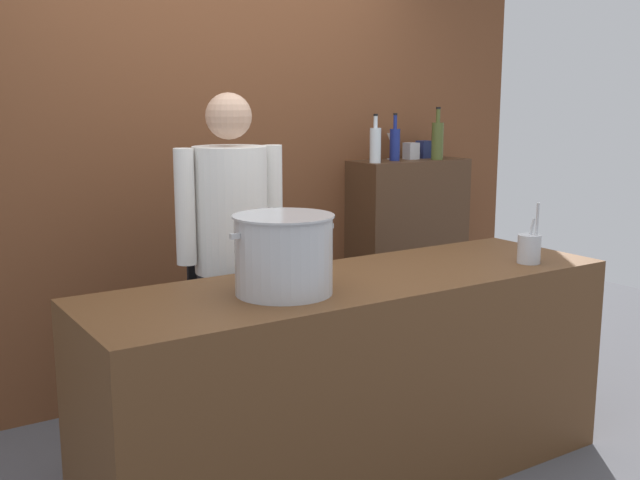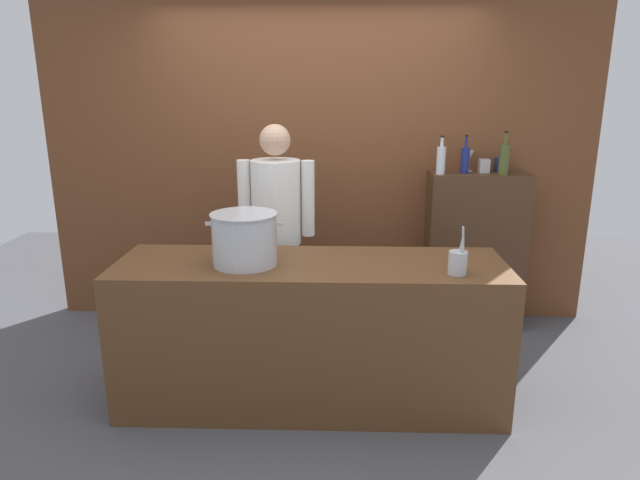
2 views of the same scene
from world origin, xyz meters
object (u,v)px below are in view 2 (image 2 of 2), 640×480
object	(u,v)px
wine_bottle_cobalt	(465,159)
spice_tin_navy	(500,165)
wine_glass_wide	(469,156)
wine_bottle_clear	(441,160)
wine_bottle_olive	(504,159)
utensil_crock	(458,262)
spice_tin_silver	(484,166)
chef	(277,225)
stockpot_large	(244,239)

from	to	relation	value
wine_bottle_cobalt	spice_tin_navy	xyz separation A→B (m)	(0.29, 0.06, -0.05)
wine_bottle_cobalt	wine_glass_wide	world-z (taller)	wine_bottle_cobalt
wine_bottle_clear	wine_bottle_olive	xyz separation A→B (m)	(0.47, -0.03, 0.01)
utensil_crock	wine_bottle_cobalt	world-z (taller)	wine_bottle_cobalt
wine_bottle_olive	spice_tin_silver	xyz separation A→B (m)	(-0.12, 0.11, -0.07)
wine_bottle_olive	spice_tin_silver	size ratio (longest dim) A/B	3.13
wine_bottle_clear	spice_tin_silver	size ratio (longest dim) A/B	2.78
spice_tin_silver	spice_tin_navy	bearing A→B (deg)	13.40
chef	utensil_crock	world-z (taller)	chef
utensil_crock	wine_bottle_olive	xyz separation A→B (m)	(0.58, 1.29, 0.41)
wine_bottle_olive	stockpot_large	bearing A→B (deg)	-147.22
wine_glass_wide	spice_tin_navy	distance (m)	0.25
stockpot_large	spice_tin_navy	world-z (taller)	spice_tin_navy
spice_tin_navy	stockpot_large	bearing A→B (deg)	-144.33
chef	wine_glass_wide	xyz separation A→B (m)	(1.45, 0.64, 0.41)
chef	wine_bottle_clear	size ratio (longest dim) A/B	5.76
utensil_crock	wine_bottle_olive	distance (m)	1.47
chef	utensil_crock	bearing A→B (deg)	144.74
wine_bottle_clear	wine_glass_wide	distance (m)	0.29
spice_tin_navy	utensil_crock	bearing A→B (deg)	-112.70
stockpot_large	wine_bottle_olive	bearing A→B (deg)	32.78
stockpot_large	spice_tin_navy	xyz separation A→B (m)	(1.80, 1.29, 0.26)
stockpot_large	spice_tin_silver	world-z (taller)	spice_tin_silver
spice_tin_navy	spice_tin_silver	xyz separation A→B (m)	(-0.14, -0.03, -0.00)
chef	spice_tin_silver	bearing A→B (deg)	-157.79
wine_bottle_olive	wine_bottle_clear	bearing A→B (deg)	176.82
wine_bottle_clear	wine_glass_wide	size ratio (longest dim) A/B	1.75
chef	wine_glass_wide	bearing A→B (deg)	-154.28
stockpot_large	spice_tin_navy	bearing A→B (deg)	35.67
stockpot_large	wine_bottle_cobalt	bearing A→B (deg)	39.19
stockpot_large	chef	bearing A→B (deg)	80.60
stockpot_large	wine_glass_wide	world-z (taller)	wine_glass_wide
chef	wine_bottle_cobalt	world-z (taller)	chef
stockpot_large	wine_bottle_cobalt	world-z (taller)	wine_bottle_cobalt
wine_bottle_olive	wine_glass_wide	distance (m)	0.28
wine_bottle_clear	wine_bottle_cobalt	world-z (taller)	wine_bottle_cobalt
wine_glass_wide	spice_tin_silver	world-z (taller)	wine_glass_wide
utensil_crock	wine_bottle_olive	size ratio (longest dim) A/B	0.86
wine_glass_wide	utensil_crock	bearing A→B (deg)	-103.86
utensil_crock	spice_tin_silver	size ratio (longest dim) A/B	2.69
stockpot_large	wine_bottle_olive	distance (m)	2.14
wine_bottle_olive	wine_bottle_cobalt	bearing A→B (deg)	162.85
wine_bottle_clear	wine_bottle_cobalt	xyz separation A→B (m)	(0.19, 0.06, -0.00)
wine_bottle_cobalt	spice_tin_navy	bearing A→B (deg)	11.82
stockpot_large	spice_tin_silver	distance (m)	2.10
chef	spice_tin_silver	xyz separation A→B (m)	(1.55, 0.58, 0.34)
wine_bottle_clear	spice_tin_silver	xyz separation A→B (m)	(0.35, 0.09, -0.06)
stockpot_large	utensil_crock	bearing A→B (deg)	-6.63
stockpot_large	utensil_crock	distance (m)	1.21
chef	spice_tin_navy	distance (m)	1.83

